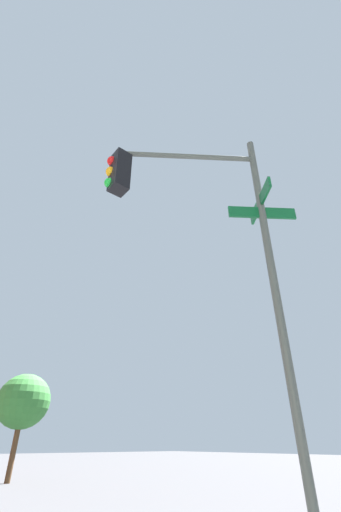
{
  "coord_description": "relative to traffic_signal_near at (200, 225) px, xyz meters",
  "views": [
    {
      "loc": [
        -9.42,
        -3.13,
        1.48
      ],
      "look_at": [
        -5.72,
        -6.11,
        4.2
      ],
      "focal_mm": 23.06,
      "sensor_mm": 36.0,
      "label": 1
    }
  ],
  "objects": [
    {
      "name": "street_tree",
      "position": [
        14.69,
        -2.22,
        -1.23
      ],
      "size": [
        2.45,
        2.45,
        4.48
      ],
      "color": "#4C331E",
      "rests_on": "ground_plane"
    },
    {
      "name": "traffic_signal_near",
      "position": [
        0.0,
        0.0,
        0.0
      ],
      "size": [
        1.96,
        2.59,
        6.35
      ],
      "color": "#474C47",
      "rests_on": "ground_plane"
    }
  ]
}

